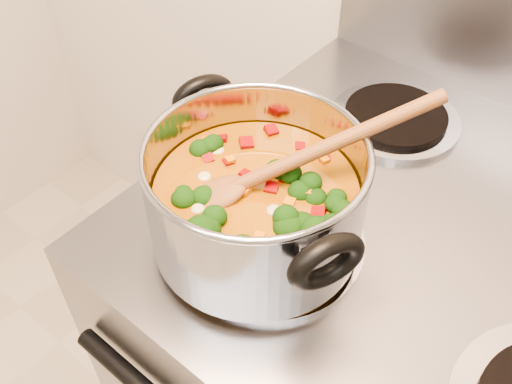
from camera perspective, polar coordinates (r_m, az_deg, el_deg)
stockpot at (r=0.63m, az=0.01°, el=-0.66°), size 0.31×0.24×0.15m
wooden_spoon at (r=0.61m, az=1.71°, el=2.19°), size 0.20×0.25×0.12m
cooktop_crumbs at (r=0.73m, az=2.14°, el=-1.62°), size 0.31×0.21×0.01m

